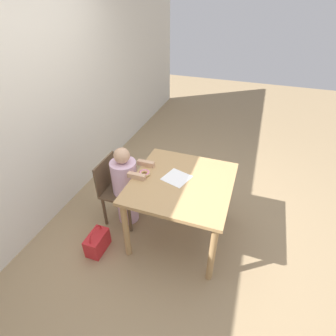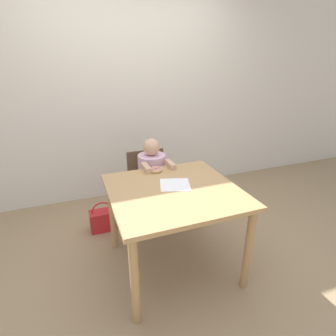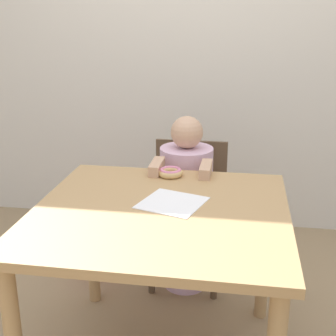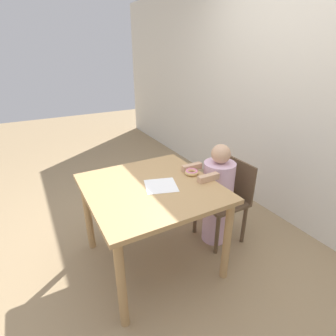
# 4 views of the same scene
# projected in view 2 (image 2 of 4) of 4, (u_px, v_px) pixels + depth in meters

# --- Properties ---
(ground_plane) EXTENTS (12.00, 12.00, 0.00)m
(ground_plane) POSITION_uv_depth(u_px,v_px,m) (173.00, 264.00, 2.31)
(ground_plane) COLOR #997F5B
(wall_back) EXTENTS (8.00, 0.05, 2.50)m
(wall_back) POSITION_uv_depth(u_px,v_px,m) (127.00, 97.00, 3.16)
(wall_back) COLOR silver
(wall_back) RESTS_ON ground_plane
(dining_table) EXTENTS (0.99, 0.96, 0.74)m
(dining_table) POSITION_uv_depth(u_px,v_px,m) (174.00, 201.00, 2.07)
(dining_table) COLOR tan
(dining_table) RESTS_ON ground_plane
(chair) EXTENTS (0.40, 0.38, 0.78)m
(chair) POSITION_uv_depth(u_px,v_px,m) (150.00, 186.00, 2.80)
(chair) COLOR brown
(chair) RESTS_ON ground_plane
(child_figure) EXTENTS (0.28, 0.44, 0.96)m
(child_figure) POSITION_uv_depth(u_px,v_px,m) (152.00, 185.00, 2.69)
(child_figure) COLOR silver
(child_figure) RESTS_ON ground_plane
(donut) EXTENTS (0.12, 0.12, 0.04)m
(donut) POSITION_uv_depth(u_px,v_px,m) (156.00, 169.00, 2.35)
(donut) COLOR #DBB270
(donut) RESTS_ON dining_table
(napkin) EXTENTS (0.29, 0.29, 0.00)m
(napkin) POSITION_uv_depth(u_px,v_px,m) (175.00, 185.00, 2.10)
(napkin) COLOR white
(napkin) RESTS_ON dining_table
(handbag) EXTENTS (0.27, 0.15, 0.32)m
(handbag) POSITION_uv_depth(u_px,v_px,m) (103.00, 219.00, 2.75)
(handbag) COLOR red
(handbag) RESTS_ON ground_plane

